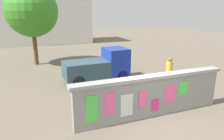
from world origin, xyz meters
TOP-DOWN VIEW (x-y plane):
  - ground at (0.00, 8.00)m, footprint 60.00×60.00m
  - poster_wall at (-0.01, -0.00)m, footprint 6.20×0.42m
  - auto_rickshaw_truck at (-0.48, 4.66)m, footprint 3.65×1.63m
  - motorcycle at (1.32, 1.25)m, footprint 1.88×0.65m
  - bicycle_near at (-0.96, 1.46)m, footprint 1.71×0.44m
  - person_walking at (2.54, 2.37)m, footprint 0.36×0.36m
  - tree_roadside at (-3.61, 10.23)m, footprint 3.68×3.68m
  - building_background at (-1.92, 21.52)m, footprint 11.07×5.34m

SIDE VIEW (x-z plane):
  - ground at x=0.00m, z-range 0.00..0.00m
  - bicycle_near at x=-0.96m, z-range -0.11..0.84m
  - motorcycle at x=1.32m, z-range 0.03..0.90m
  - poster_wall at x=-0.01m, z-range 0.02..1.65m
  - auto_rickshaw_truck at x=-0.48m, z-range -0.02..1.83m
  - person_walking at x=2.54m, z-range 0.18..1.80m
  - building_background at x=-1.92m, z-range 0.02..6.58m
  - tree_roadside at x=-3.61m, z-range 1.02..6.75m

